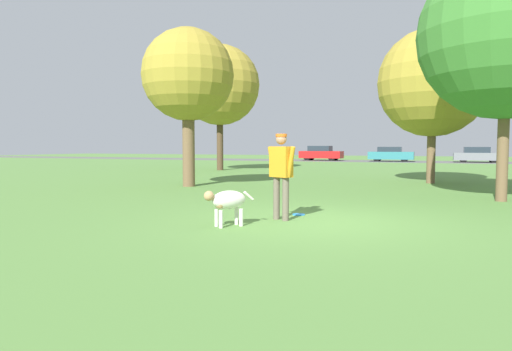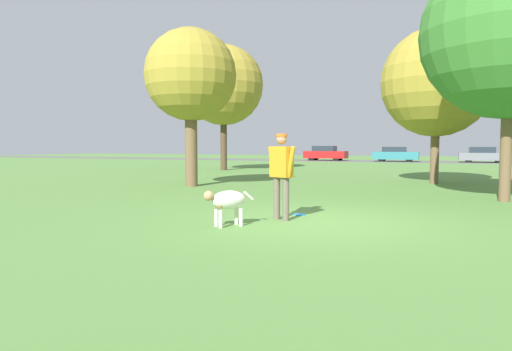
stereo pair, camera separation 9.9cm
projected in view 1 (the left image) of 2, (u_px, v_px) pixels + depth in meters
The scene contains 12 objects.
ground_plane at pixel (313, 222), 8.76m from camera, with size 120.00×120.00×0.00m, color #56843D.
far_road_strip at pixel (413, 162), 41.74m from camera, with size 120.00×6.00×0.01m.
person at pixel (281, 169), 8.90m from camera, with size 0.69×0.39×1.69m.
dog at pixel (227, 201), 8.21m from camera, with size 0.71×0.85×0.66m.
frisbee at pixel (299, 214), 9.61m from camera, with size 0.26×0.26×0.02m.
tree_near_right at pixel (507, 33), 11.71m from camera, with size 4.45×4.45×6.59m.
tree_near_left at pixel (188, 76), 16.15m from camera, with size 3.27×3.27×5.61m.
tree_far_left at pixel (220, 85), 27.05m from camera, with size 4.76×4.76×7.44m.
tree_mid_center at pixel (433, 83), 17.55m from camera, with size 4.18×4.18×5.99m.
parked_car_red at pixel (321, 153), 45.20m from camera, with size 4.22×1.87×1.45m.
parked_car_teal at pixel (391, 154), 42.17m from camera, with size 4.05×1.71×1.37m.
parked_car_grey at pixel (478, 155), 39.80m from camera, with size 3.96×1.86×1.36m.
Camera 1 is at (2.23, -8.47, 1.46)m, focal length 32.00 mm.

